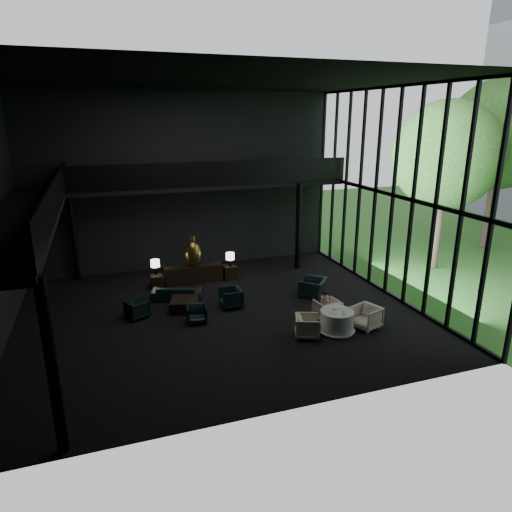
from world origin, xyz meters
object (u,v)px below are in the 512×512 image
object	(u,v)px
bronze_urn	(193,253)
lounge_armchair_west	(137,309)
dining_table	(337,323)
dining_chair_north	(327,309)
table_lamp_right	(230,257)
lounge_armchair_south	(197,314)
child	(325,300)
side_table_right	(230,272)
sofa	(177,291)
table_lamp_left	(155,264)
lounge_armchair_east	(231,297)
dining_chair_east	(366,315)
console	(194,274)
coffee_table	(185,305)
side_table_left	(157,282)
window_armchair	(313,285)
dining_chair_west	(308,325)

from	to	relation	value
bronze_urn	lounge_armchair_west	distance (m)	4.03
dining_table	dining_chair_north	distance (m)	0.97
table_lamp_right	dining_table	xyz separation A→B (m)	(1.94, -6.08, -0.71)
lounge_armchair_south	child	bearing A→B (deg)	-9.35
side_table_right	lounge_armchair_south	bearing A→B (deg)	-120.39
side_table_right	sofa	distance (m)	3.08
table_lamp_left	child	xyz separation A→B (m)	(5.20, -5.26, -0.24)
bronze_urn	lounge_armchair_east	size ratio (longest dim) A/B	1.58
dining_chair_east	console	bearing A→B (deg)	-163.33
side_table_right	coffee_table	world-z (taller)	side_table_right
dining_chair_north	lounge_armchair_east	bearing A→B (deg)	-42.69
table_lamp_left	table_lamp_right	world-z (taller)	table_lamp_right
side_table_left	child	distance (m)	7.30
dining_chair_north	side_table_left	bearing A→B (deg)	-49.86
window_armchair	dining_table	xyz separation A→B (m)	(-0.66, -3.20, -0.13)
lounge_armchair_east	coffee_table	size ratio (longest dim) A/B	0.84
table_lamp_left	coffee_table	size ratio (longest dim) A/B	0.63
lounge_armchair_west	window_armchair	distance (m)	6.84
console	sofa	xyz separation A→B (m)	(-1.02, -1.65, -0.03)
bronze_urn	table_lamp_right	size ratio (longest dim) A/B	2.12
lounge_armchair_west	dining_table	bearing A→B (deg)	-142.26
side_table_left	dining_chair_west	distance (m)	7.32
side_table_left	sofa	size ratio (longest dim) A/B	0.30
sofa	window_armchair	bearing A→B (deg)	-175.90
table_lamp_left	coffee_table	xyz separation A→B (m)	(0.69, -2.84, -0.78)
lounge_armchair_east	window_armchair	world-z (taller)	window_armchair
table_lamp_left	dining_table	bearing A→B (deg)	-50.55
lounge_armchair_south	dining_chair_north	world-z (taller)	dining_chair_north
table_lamp_left	dining_table	world-z (taller)	table_lamp_left
console	lounge_armchair_east	distance (m)	3.16
lounge_armchair_west	child	size ratio (longest dim) A/B	1.06
table_lamp_right	window_armchair	xyz separation A→B (m)	(2.61, -2.88, -0.58)
sofa	dining_chair_east	world-z (taller)	dining_chair_east
dining_chair_east	lounge_armchair_east	bearing A→B (deg)	-149.52
dining_chair_east	side_table_left	bearing A→B (deg)	-154.45
lounge_armchair_south	dining_table	distance (m)	4.81
lounge_armchair_east	dining_chair_north	world-z (taller)	dining_chair_north
console	lounge_armchair_west	xyz separation A→B (m)	(-2.63, -2.87, -0.05)
bronze_urn	dining_chair_north	size ratio (longest dim) A/B	1.56
coffee_table	dining_chair_north	size ratio (longest dim) A/B	1.17
bronze_urn	side_table_left	distance (m)	1.93
lounge_armchair_south	coffee_table	xyz separation A→B (m)	(-0.20, 1.18, -0.09)
dining_chair_north	lounge_armchair_south	bearing A→B (deg)	-21.96
bronze_urn	side_table_right	distance (m)	1.91
side_table_right	window_armchair	distance (m)	3.96
dining_chair_east	window_armchair	bearing A→B (deg)	167.64
sofa	lounge_armchair_south	world-z (taller)	sofa
lounge_armchair_south	dining_table	bearing A→B (deg)	-21.03
side_table_right	lounge_armchair_south	size ratio (longest dim) A/B	0.96
side_table_left	child	world-z (taller)	child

